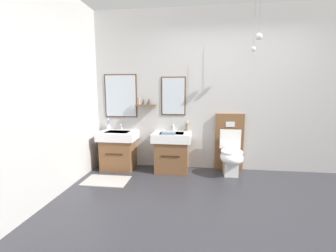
{
  "coord_description": "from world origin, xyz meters",
  "views": [
    {
      "loc": [
        -0.57,
        -2.4,
        1.4
      ],
      "look_at": [
        -1.03,
        1.25,
        0.82
      ],
      "focal_mm": 24.34,
      "sensor_mm": 36.0,
      "label": 1
    }
  ],
  "objects_px": {
    "vanity_sink_right": "(172,151)",
    "toothbrush_cup": "(108,126)",
    "vanity_sink_left": "(119,149)",
    "soap_dispenser": "(188,127)",
    "folded_hand_towel": "(169,133)",
    "toilet": "(230,151)"
  },
  "relations": [
    {
      "from": "vanity_sink_left",
      "to": "soap_dispenser",
      "type": "height_order",
      "value": "soap_dispenser"
    },
    {
      "from": "vanity_sink_left",
      "to": "soap_dispenser",
      "type": "relative_size",
      "value": 3.6
    },
    {
      "from": "toilet",
      "to": "vanity_sink_left",
      "type": "bearing_deg",
      "value": -179.6
    },
    {
      "from": "vanity_sink_right",
      "to": "soap_dispenser",
      "type": "xyz_separation_m",
      "value": [
        0.26,
        0.18,
        0.4
      ]
    },
    {
      "from": "vanity_sink_right",
      "to": "toothbrush_cup",
      "type": "xyz_separation_m",
      "value": [
        -1.21,
        0.17,
        0.38
      ]
    },
    {
      "from": "vanity_sink_left",
      "to": "vanity_sink_right",
      "type": "bearing_deg",
      "value": 0.0
    },
    {
      "from": "toothbrush_cup",
      "to": "soap_dispenser",
      "type": "distance_m",
      "value": 1.47
    },
    {
      "from": "toilet",
      "to": "folded_hand_towel",
      "type": "distance_m",
      "value": 1.09
    },
    {
      "from": "vanity_sink_left",
      "to": "vanity_sink_right",
      "type": "distance_m",
      "value": 0.96
    },
    {
      "from": "toilet",
      "to": "folded_hand_towel",
      "type": "bearing_deg",
      "value": -170.79
    },
    {
      "from": "folded_hand_towel",
      "to": "vanity_sink_right",
      "type": "bearing_deg",
      "value": 75.39
    },
    {
      "from": "vanity_sink_left",
      "to": "folded_hand_towel",
      "type": "bearing_deg",
      "value": -9.46
    },
    {
      "from": "vanity_sink_right",
      "to": "vanity_sink_left",
      "type": "bearing_deg",
      "value": 180.0
    },
    {
      "from": "vanity_sink_left",
      "to": "toothbrush_cup",
      "type": "xyz_separation_m",
      "value": [
        -0.25,
        0.17,
        0.38
      ]
    },
    {
      "from": "toothbrush_cup",
      "to": "soap_dispenser",
      "type": "height_order",
      "value": "toothbrush_cup"
    },
    {
      "from": "vanity_sink_right",
      "to": "toothbrush_cup",
      "type": "relative_size",
      "value": 3.28
    },
    {
      "from": "toothbrush_cup",
      "to": "vanity_sink_right",
      "type": "bearing_deg",
      "value": -8.21
    },
    {
      "from": "soap_dispenser",
      "to": "vanity_sink_right",
      "type": "bearing_deg",
      "value": -144.36
    },
    {
      "from": "vanity_sink_left",
      "to": "vanity_sink_right",
      "type": "height_order",
      "value": "same"
    },
    {
      "from": "toilet",
      "to": "toothbrush_cup",
      "type": "relative_size",
      "value": 4.84
    },
    {
      "from": "toothbrush_cup",
      "to": "folded_hand_towel",
      "type": "distance_m",
      "value": 1.21
    },
    {
      "from": "toilet",
      "to": "toothbrush_cup",
      "type": "height_order",
      "value": "toilet"
    }
  ]
}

